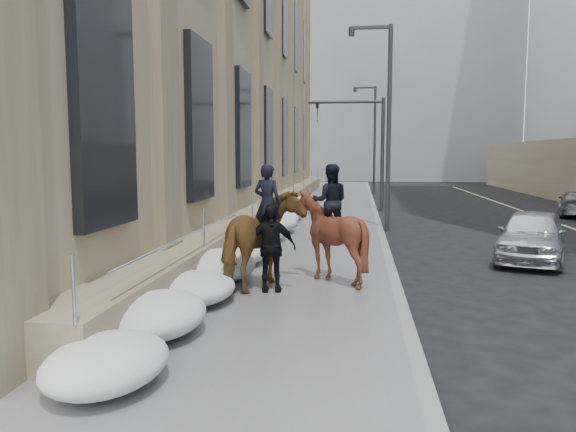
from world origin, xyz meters
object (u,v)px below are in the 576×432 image
object	(u,v)px
mounted_horse_left	(263,238)
car_silver	(532,235)
mounted_horse_right	(330,232)
pedestrian	(270,248)

from	to	relation	value
mounted_horse_left	car_silver	distance (m)	8.41
mounted_horse_left	mounted_horse_right	distance (m)	1.66
pedestrian	car_silver	bearing A→B (deg)	22.23
mounted_horse_right	car_silver	bearing A→B (deg)	-149.74
mounted_horse_right	pedestrian	xyz separation A→B (m)	(-1.21, -1.13, -0.20)
mounted_horse_left	car_silver	bearing A→B (deg)	-129.40
mounted_horse_left	pedestrian	xyz separation A→B (m)	(0.20, -0.25, -0.17)
mounted_horse_left	pedestrian	distance (m)	0.36
mounted_horse_left	pedestrian	bearing A→B (deg)	145.58
mounted_horse_right	pedestrian	size ratio (longest dim) A/B	1.43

